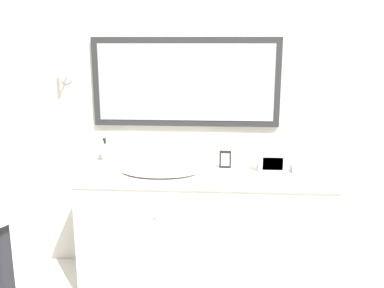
{
  "coord_description": "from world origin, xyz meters",
  "views": [
    {
      "loc": [
        0.09,
        -2.52,
        1.73
      ],
      "look_at": [
        -0.09,
        0.3,
        1.05
      ],
      "focal_mm": 40.0,
      "sensor_mm": 36.0,
      "label": 1
    }
  ],
  "objects_px": {
    "soap_bottle": "(105,153)",
    "appliance_box": "(272,161)",
    "picture_frame": "(225,159)",
    "sink_basin": "(160,170)"
  },
  "relations": [
    {
      "from": "sink_basin",
      "to": "appliance_box",
      "type": "distance_m",
      "value": 0.78
    },
    {
      "from": "soap_bottle",
      "to": "picture_frame",
      "type": "height_order",
      "value": "soap_bottle"
    },
    {
      "from": "sink_basin",
      "to": "picture_frame",
      "type": "xyz_separation_m",
      "value": [
        0.45,
        0.13,
        0.04
      ]
    },
    {
      "from": "soap_bottle",
      "to": "appliance_box",
      "type": "relative_size",
      "value": 1.01
    },
    {
      "from": "soap_bottle",
      "to": "sink_basin",
      "type": "bearing_deg",
      "value": -24.9
    },
    {
      "from": "soap_bottle",
      "to": "appliance_box",
      "type": "xyz_separation_m",
      "value": [
        1.21,
        -0.1,
        -0.01
      ]
    },
    {
      "from": "appliance_box",
      "to": "picture_frame",
      "type": "height_order",
      "value": "appliance_box"
    },
    {
      "from": "soap_bottle",
      "to": "appliance_box",
      "type": "bearing_deg",
      "value": -4.9
    },
    {
      "from": "sink_basin",
      "to": "picture_frame",
      "type": "distance_m",
      "value": 0.47
    },
    {
      "from": "soap_bottle",
      "to": "appliance_box",
      "type": "height_order",
      "value": "soap_bottle"
    }
  ]
}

